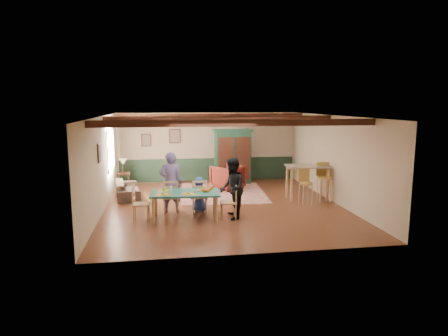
{
  "coord_description": "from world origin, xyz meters",
  "views": [
    {
      "loc": [
        -1.76,
        -11.66,
        3.09
      ],
      "look_at": [
        0.03,
        -0.0,
        1.15
      ],
      "focal_mm": 32.0,
      "sensor_mm": 36.0,
      "label": 1
    }
  ],
  "objects": [
    {
      "name": "dining_chair_far_right",
      "position": [
        -0.78,
        -0.65,
        0.48
      ],
      "size": [
        0.45,
        0.47,
        0.95
      ],
      "primitive_type": null,
      "rotation": [
        0.0,
        0.0,
        3.08
      ],
      "color": "tan",
      "rests_on": "floor"
    },
    {
      "name": "place_setting_near_center",
      "position": [
        -1.14,
        -1.6,
        0.81
      ],
      "size": [
        0.42,
        0.32,
        0.11
      ],
      "primitive_type": null,
      "rotation": [
        0.0,
        0.0,
        -0.06
      ],
      "color": "yellow",
      "rests_on": "dining_table"
    },
    {
      "name": "bar_stool_right",
      "position": [
        3.23,
        0.04,
        0.61
      ],
      "size": [
        0.47,
        0.51,
        1.22
      ],
      "primitive_type": null,
      "rotation": [
        0.0,
        0.0,
        -0.07
      ],
      "color": "tan",
      "rests_on": "floor"
    },
    {
      "name": "ceiling_beam_mid",
      "position": [
        0.0,
        0.4,
        2.61
      ],
      "size": [
        6.95,
        0.16,
        0.16
      ],
      "primitive_type": "cube",
      "color": "black",
      "rests_on": "ceiling"
    },
    {
      "name": "picture_back_a",
      "position": [
        -1.3,
        3.97,
        1.8
      ],
      "size": [
        0.45,
        0.04,
        0.55
      ],
      "primitive_type": null,
      "color": "gray",
      "rests_on": "wall_back"
    },
    {
      "name": "armoire",
      "position": [
        0.86,
        3.24,
        1.05
      ],
      "size": [
        1.52,
        0.71,
        2.09
      ],
      "primitive_type": "cube",
      "rotation": [
        0.0,
        0.0,
        0.08
      ],
      "color": "#163727",
      "rests_on": "floor"
    },
    {
      "name": "wall_left",
      "position": [
        -3.5,
        0.0,
        1.35
      ],
      "size": [
        0.02,
        8.0,
        2.7
      ],
      "primitive_type": "cube",
      "color": "beige",
      "rests_on": "floor"
    },
    {
      "name": "floor",
      "position": [
        0.0,
        0.0,
        0.0
      ],
      "size": [
        8.0,
        8.0,
        0.0
      ],
      "primitive_type": "plane",
      "color": "#522617",
      "rests_on": "ground"
    },
    {
      "name": "wall_back",
      "position": [
        0.0,
        4.0,
        1.35
      ],
      "size": [
        7.0,
        0.02,
        2.7
      ],
      "primitive_type": "cube",
      "color": "beige",
      "rests_on": "floor"
    },
    {
      "name": "place_setting_far_right",
      "position": [
        -0.66,
        -1.13,
        0.81
      ],
      "size": [
        0.42,
        0.32,
        0.11
      ],
      "primitive_type": null,
      "rotation": [
        0.0,
        0.0,
        -0.06
      ],
      "color": "yellow",
      "rests_on": "dining_table"
    },
    {
      "name": "place_setting_far_left",
      "position": [
        -1.76,
        -1.06,
        0.81
      ],
      "size": [
        0.42,
        0.32,
        0.11
      ],
      "primitive_type": null,
      "rotation": [
        0.0,
        0.0,
        -0.06
      ],
      "color": "yellow",
      "rests_on": "dining_table"
    },
    {
      "name": "person_woman",
      "position": [
        0.03,
        -1.42,
        0.83
      ],
      "size": [
        0.67,
        0.84,
        1.65
      ],
      "primitive_type": "imported",
      "rotation": [
        0.0,
        0.0,
        -1.63
      ],
      "color": "black",
      "rests_on": "floor"
    },
    {
      "name": "armchair",
      "position": [
        0.5,
        2.25,
        0.44
      ],
      "size": [
        1.34,
        1.34,
        0.88
      ],
      "primitive_type": "imported",
      "rotation": [
        0.0,
        0.0,
        -2.49
      ],
      "color": "#44100D",
      "rests_on": "floor"
    },
    {
      "name": "ceiling_beam_front",
      "position": [
        0.0,
        -2.3,
        2.61
      ],
      "size": [
        6.95,
        0.16,
        0.16
      ],
      "primitive_type": "cube",
      "color": "black",
      "rests_on": "ceiling"
    },
    {
      "name": "wainscot_back",
      "position": [
        0.0,
        3.98,
        0.45
      ],
      "size": [
        6.95,
        0.03,
        0.9
      ],
      "primitive_type": "cube",
      "color": "#1A3021",
      "rests_on": "floor"
    },
    {
      "name": "dining_chair_end_right",
      "position": [
        -0.07,
        -1.42,
        0.48
      ],
      "size": [
        0.47,
        0.45,
        0.95
      ],
      "primitive_type": null,
      "rotation": [
        0.0,
        0.0,
        -1.63
      ],
      "color": "tan",
      "rests_on": "floor"
    },
    {
      "name": "table_lamp",
      "position": [
        -3.21,
        2.97,
        0.82
      ],
      "size": [
        0.3,
        0.3,
        0.52
      ],
      "primitive_type": null,
      "rotation": [
        0.0,
        0.0,
        -0.03
      ],
      "color": "beige",
      "rests_on": "end_table"
    },
    {
      "name": "dining_table",
      "position": [
        -1.22,
        -1.35,
        0.38
      ],
      "size": [
        1.86,
        1.11,
        0.75
      ],
      "primitive_type": null,
      "rotation": [
        0.0,
        0.0,
        -0.06
      ],
      "color": "#20665A",
      "rests_on": "floor"
    },
    {
      "name": "person_man",
      "position": [
        -1.57,
        -0.52,
        0.86
      ],
      "size": [
        0.65,
        0.45,
        1.73
      ],
      "primitive_type": "imported",
      "rotation": [
        0.0,
        0.0,
        3.08
      ],
      "color": "slate",
      "rests_on": "floor"
    },
    {
      "name": "person_child",
      "position": [
        -0.77,
        -0.57,
        0.5
      ],
      "size": [
        0.51,
        0.35,
        1.01
      ],
      "primitive_type": "imported",
      "rotation": [
        0.0,
        0.0,
        3.08
      ],
      "color": "#2841A0",
      "rests_on": "floor"
    },
    {
      "name": "picture_back_b",
      "position": [
        -2.4,
        3.97,
        1.65
      ],
      "size": [
        0.38,
        0.04,
        0.48
      ],
      "primitive_type": null,
      "color": "gray",
      "rests_on": "wall_back"
    },
    {
      "name": "ceiling_beam_back",
      "position": [
        0.0,
        3.0,
        2.61
      ],
      "size": [
        6.95,
        0.16,
        0.16
      ],
      "primitive_type": "cube",
      "color": "black",
      "rests_on": "ceiling"
    },
    {
      "name": "place_setting_near_left",
      "position": [
        -1.79,
        -1.56,
        0.81
      ],
      "size": [
        0.42,
        0.32,
        0.11
      ],
      "primitive_type": null,
      "rotation": [
        0.0,
        0.0,
        -0.06
      ],
      "color": "yellow",
      "rests_on": "dining_table"
    },
    {
      "name": "cat",
      "position": [
        -0.68,
        -1.48,
        0.84
      ],
      "size": [
        0.37,
        0.16,
        0.18
      ],
      "primitive_type": null,
      "rotation": [
        0.0,
        0.0,
        -0.06
      ],
      "color": "orange",
      "rests_on": "dining_table"
    },
    {
      "name": "area_rug",
      "position": [
        0.24,
        1.71,
        0.01
      ],
      "size": [
        3.06,
        3.56,
        0.01
      ],
      "primitive_type": "cube",
      "rotation": [
        0.0,
        0.0,
        -0.07
      ],
      "color": "beige",
      "rests_on": "floor"
    },
    {
      "name": "window_left",
      "position": [
        -3.47,
        1.7,
        1.55
      ],
      "size": [
        0.06,
        1.6,
        1.3
      ],
      "primitive_type": null,
      "color": "white",
      "rests_on": "wall_left"
    },
    {
      "name": "dining_chair_end_left",
      "position": [
        -2.37,
        -1.27,
        0.48
      ],
      "size": [
        0.47,
        0.45,
        0.95
      ],
      "primitive_type": null,
      "rotation": [
        0.0,
        0.0,
        1.51
      ],
      "color": "tan",
      "rests_on": "floor"
    },
    {
      "name": "picture_left_wall",
      "position": [
        -3.47,
        -0.6,
        1.75
      ],
      "size": [
        0.04,
        0.42,
        0.52
      ],
      "primitive_type": null,
      "color": "gray",
      "rests_on": "wall_left"
    },
    {
      "name": "end_table",
      "position": [
        -3.21,
        2.97,
        0.28
      ],
      "size": [
        0.48,
        0.48,
        0.56
      ],
      "primitive_type": null,
      "rotation": [
        0.0,
        0.0,
        0.05
      ],
      "color": "black",
      "rests_on": "floor"
    },
    {
      "name": "sofa",
      "position": [
        -2.96,
        1.52,
        0.27
      ],
      "size": [
        0.96,
        1.93,
        0.54
      ],
      "primitive_type": "imported",
      "rotation": [
        0.0,
        0.0,
        1.7
      ],
      "color": "#362921",
      "rests_on": "floor"
    },
    {
      "name": "ceiling",
      "position": [
        0.0,
        0.0,
        2.7
      ],
      "size": [
        7.0,
        8.0,
        0.02
      ],
      "primitive_type": "cube",
      "color": "silver",
      "rests_on": "wall_back"
    },
    {
      "name": "counter_table",
      "position": [
        2.78,
        0.34,
        0.56
      ],
      "size": [
        1.39,
        0.87,
        1.11
      ],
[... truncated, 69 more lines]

